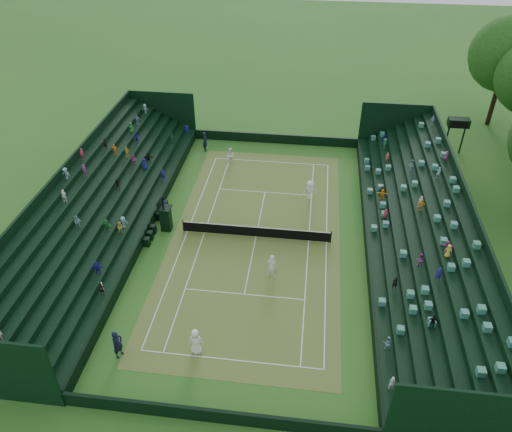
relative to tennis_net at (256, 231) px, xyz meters
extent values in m
plane|color=#296A21|center=(0.00, 0.00, -0.53)|extent=(160.00, 160.00, 0.00)
cube|color=#3B7426|center=(0.00, 0.00, -0.52)|extent=(12.97, 26.77, 0.01)
cube|color=black|center=(0.00, 15.88, -0.03)|extent=(17.17, 0.20, 1.00)
cube|color=black|center=(0.00, -15.88, -0.03)|extent=(17.17, 0.20, 1.00)
cube|color=black|center=(8.48, 0.00, -0.03)|extent=(0.20, 31.77, 1.00)
cube|color=black|center=(-8.48, 0.00, -0.03)|extent=(0.20, 31.77, 1.00)
cube|color=black|center=(8.98, 0.00, -0.03)|extent=(0.80, 32.00, 1.00)
cube|color=black|center=(9.79, 0.00, 0.20)|extent=(0.80, 32.00, 1.45)
cube|color=black|center=(10.58, 0.00, 0.42)|extent=(0.80, 32.00, 1.90)
cube|color=black|center=(11.38, 0.00, 0.65)|extent=(0.80, 32.00, 2.35)
cube|color=black|center=(12.18, 0.00, 0.87)|extent=(0.80, 32.00, 2.80)
cube|color=black|center=(12.98, 0.00, 1.10)|extent=(0.80, 32.00, 3.25)
cube|color=black|center=(13.79, 0.00, 1.32)|extent=(0.80, 32.00, 3.70)
cube|color=black|center=(14.59, 0.00, 1.55)|extent=(0.80, 32.00, 4.15)
cube|color=black|center=(15.08, 0.00, 1.92)|extent=(0.20, 32.00, 4.90)
cube|color=black|center=(-8.98, 0.00, -0.03)|extent=(0.80, 32.00, 1.00)
cube|color=black|center=(-9.79, 0.00, 0.20)|extent=(0.80, 32.00, 1.45)
cube|color=black|center=(-10.58, 0.00, 0.42)|extent=(0.80, 32.00, 1.90)
cube|color=black|center=(-11.38, 0.00, 0.65)|extent=(0.80, 32.00, 2.35)
cube|color=black|center=(-12.18, 0.00, 0.87)|extent=(0.80, 32.00, 2.80)
cube|color=black|center=(-12.98, 0.00, 1.10)|extent=(0.80, 32.00, 3.25)
cube|color=black|center=(-13.79, 0.00, 1.32)|extent=(0.80, 32.00, 3.70)
cube|color=black|center=(-14.59, 0.00, 1.55)|extent=(0.80, 32.00, 4.15)
cube|color=black|center=(-15.08, 0.00, 1.92)|extent=(0.20, 32.00, 4.90)
cylinder|color=black|center=(-5.79, 0.00, 0.00)|extent=(0.10, 0.10, 1.06)
cylinder|color=black|center=(5.79, 0.00, 0.00)|extent=(0.10, 0.10, 1.06)
cube|color=black|center=(0.00, 0.00, -0.07)|extent=(11.57, 0.02, 0.86)
cube|color=white|center=(0.00, 0.00, 0.40)|extent=(11.57, 0.04, 0.07)
cylinder|color=black|center=(17.00, 16.00, 0.97)|extent=(0.16, 0.16, 3.00)
cylinder|color=black|center=(18.50, 16.00, 0.97)|extent=(0.16, 0.16, 3.00)
cube|color=black|center=(17.75, 16.00, 2.77)|extent=(2.00, 1.00, 0.80)
cylinder|color=black|center=(22.98, 23.28, 1.57)|extent=(0.50, 0.50, 4.19)
sphere|color=#194313|center=(22.98, 23.28, 7.25)|extent=(7.65, 7.65, 7.65)
cube|color=black|center=(-7.17, 0.08, 0.47)|extent=(0.78, 0.78, 1.99)
cube|color=black|center=(-7.17, 0.08, 1.52)|extent=(1.00, 1.00, 0.11)
cube|color=black|center=(-7.56, 0.08, 1.91)|extent=(0.09, 1.00, 0.78)
imported|color=black|center=(-7.17, 0.08, 2.09)|extent=(0.45, 0.55, 1.03)
cube|color=black|center=(-8.12, -2.13, -0.17)|extent=(0.45, 0.45, 0.72)
cube|color=black|center=(-8.34, -2.13, 0.28)|extent=(0.05, 0.45, 0.45)
cube|color=black|center=(-8.12, -1.33, -0.17)|extent=(0.45, 0.45, 0.72)
cube|color=black|center=(-8.34, -1.33, 0.28)|extent=(0.05, 0.45, 0.45)
cube|color=black|center=(-8.12, -0.53, -0.17)|extent=(0.45, 0.45, 0.72)
cube|color=black|center=(-8.34, -0.53, 0.28)|extent=(0.05, 0.45, 0.45)
cube|color=black|center=(-8.12, 1.27, -0.17)|extent=(0.45, 0.45, 0.72)
cube|color=black|center=(-8.34, 1.27, 0.28)|extent=(0.05, 0.45, 0.45)
cube|color=black|center=(-8.12, 2.07, -0.17)|extent=(0.45, 0.45, 0.72)
cube|color=black|center=(-8.34, 2.07, 0.28)|extent=(0.05, 0.45, 0.45)
cube|color=black|center=(-8.12, 2.87, -0.17)|extent=(0.45, 0.45, 0.72)
cube|color=black|center=(-8.34, 2.87, 0.28)|extent=(0.05, 0.45, 0.45)
imported|color=white|center=(-2.13, -11.55, 0.40)|extent=(0.95, 0.66, 1.85)
imported|color=silver|center=(1.68, -4.41, 0.46)|extent=(0.75, 0.52, 1.98)
imported|color=white|center=(-3.86, 11.05, 0.30)|extent=(0.98, 0.87, 1.65)
imported|color=white|center=(3.94, 5.88, 0.38)|extent=(1.27, 0.88, 1.80)
imported|color=black|center=(-6.83, 13.34, 0.49)|extent=(0.61, 0.81, 2.03)
imported|color=black|center=(-6.62, -12.36, 0.46)|extent=(0.71, 0.85, 1.97)
camera|label=1|loc=(3.85, -30.45, 23.67)|focal=35.00mm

